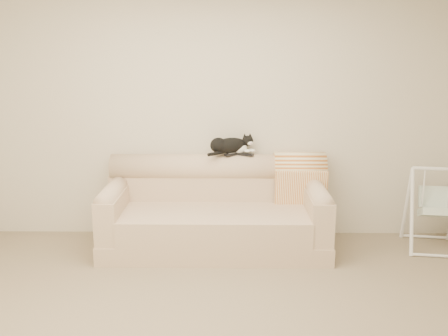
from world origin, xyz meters
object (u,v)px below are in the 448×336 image
sofa (215,213)px  remote_b (245,154)px  remote_a (233,154)px  baby_swing (434,208)px  tuxedo_cat (230,145)px

sofa → remote_b: (0.30, 0.22, 0.56)m
remote_a → baby_swing: size_ratio=0.21×
remote_b → baby_swing: bearing=-7.0°
tuxedo_cat → baby_swing: 2.12m
sofa → tuxedo_cat: tuxedo_cat is taller
sofa → baby_swing: bearing=-0.2°
tuxedo_cat → baby_swing: tuxedo_cat is taller
sofa → baby_swing: (2.17, -0.01, 0.07)m
remote_a → tuxedo_cat: tuxedo_cat is taller
remote_a → baby_swing: 2.07m
remote_a → remote_b: 0.13m
sofa → remote_a: size_ratio=12.42×
remote_b → baby_swing: size_ratio=0.21×
tuxedo_cat → baby_swing: size_ratio=0.59×
sofa → remote_b: 0.67m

